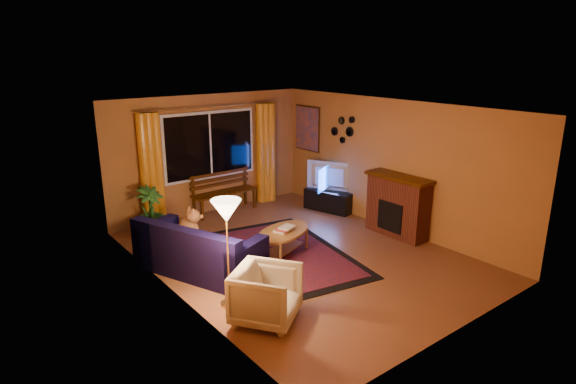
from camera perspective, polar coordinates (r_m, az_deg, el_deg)
floor at (r=8.29m, az=1.28°, el=-7.51°), size 4.50×6.00×0.02m
ceiling at (r=7.62m, az=1.40°, el=10.07°), size 4.50×6.00×0.02m
wall_back at (r=10.31m, az=-9.31°, el=4.45°), size 4.50×0.02×2.50m
wall_left at (r=6.73m, az=-13.77°, el=-2.29°), size 0.02×6.00×2.50m
wall_right at (r=9.41m, az=12.09°, el=3.16°), size 0.02×6.00×2.50m
window at (r=10.21m, az=-9.18°, el=5.49°), size 2.00×0.02×1.30m
curtain_rod at (r=10.05m, az=-9.27°, el=9.93°), size 3.20×0.03×0.03m
curtain_left at (r=9.66m, az=-15.92°, el=2.44°), size 0.36×0.36×2.24m
curtain_right at (r=10.92m, az=-2.72°, el=4.63°), size 0.36×0.36×2.24m
bench at (r=10.44m, az=-7.49°, el=-1.20°), size 1.45×0.46×0.43m
potted_plant at (r=9.27m, az=-16.02°, el=-2.28°), size 0.69×0.69×0.96m
sofa at (r=7.67m, az=-10.45°, el=-6.42°), size 1.56×2.22×0.82m
dog at (r=7.98m, az=-11.76°, el=-3.63°), size 0.50×0.57×0.51m
armchair at (r=6.26m, az=-2.58°, el=-11.78°), size 1.05×1.04×0.80m
floor_lamp at (r=6.50m, az=-7.14°, el=-7.29°), size 0.28×0.28×1.51m
rug at (r=8.29m, az=-0.65°, el=-7.36°), size 2.47×3.37×0.02m
coffee_table at (r=8.19m, az=-0.60°, el=-6.07°), size 1.56×1.56×0.44m
tv_console at (r=10.46m, az=4.82°, el=-1.03°), size 0.63×1.12×0.45m
television at (r=10.31m, az=4.89°, el=1.79°), size 0.62×1.02×0.62m
fireplace at (r=9.20m, az=12.87°, el=-1.74°), size 0.40×1.20×1.10m
mirror_cluster at (r=10.14m, az=6.47°, el=7.53°), size 0.06×0.60×0.56m
painting at (r=11.01m, az=2.28°, el=7.54°), size 0.04×0.76×0.96m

